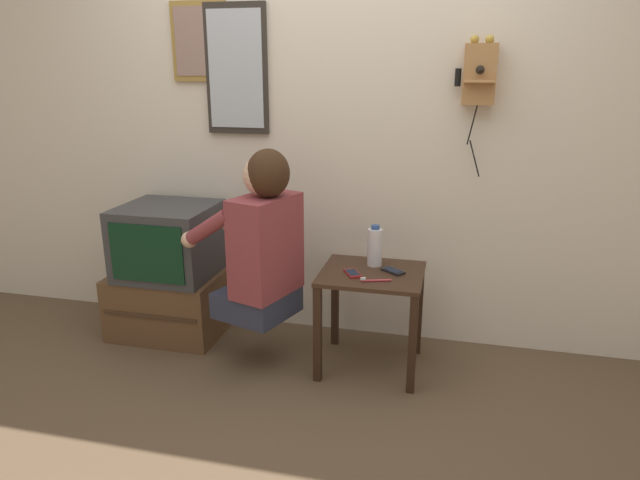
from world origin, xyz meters
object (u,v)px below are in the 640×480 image
television (169,241)px  framed_picture (199,42)px  wall_phone_antique (479,74)px  cell_phone_held (352,273)px  person (262,240)px  cell_phone_spare (393,271)px  wall_mirror (236,70)px  toothbrush (373,280)px  water_bottle (375,247)px

television → framed_picture: (0.14, 0.28, 1.13)m
television → wall_phone_antique: size_ratio=0.75×
cell_phone_held → framed_picture: bearing=126.1°
person → cell_phone_spare: person is taller
wall_phone_antique → cell_phone_held: 1.22m
wall_mirror → cell_phone_spare: size_ratio=5.35×
person → framed_picture: (-0.53, 0.52, 1.00)m
television → cell_phone_spare: 1.35m
wall_mirror → cell_phone_spare: 1.45m
wall_phone_antique → cell_phone_held: bearing=-143.8°
television → framed_picture: 1.17m
wall_phone_antique → cell_phone_held: (-0.57, -0.42, -0.99)m
cell_phone_held → cell_phone_spare: 0.22m
cell_phone_held → wall_phone_antique: bearing=6.9°
wall_phone_antique → toothbrush: size_ratio=4.73×
water_bottle → toothbrush: size_ratio=1.49×
water_bottle → cell_phone_spare: bearing=-37.1°
wall_mirror → toothbrush: 1.45m
wall_phone_antique → water_bottle: 1.04m
wall_mirror → framed_picture: bearing=179.2°
water_bottle → toothbrush: (0.03, -0.24, -0.10)m
person → wall_mirror: bearing=49.0°
cell_phone_spare → water_bottle: water_bottle is taller
person → cell_phone_held: person is taller
wall_mirror → cell_phone_spare: (0.98, -0.37, -1.01)m
television → toothbrush: size_ratio=3.54×
person → framed_picture: bearing=63.8°
person → television: size_ratio=1.69×
person → water_bottle: size_ratio=4.01×
wall_phone_antique → cell_phone_held: wall_phone_antique is taller
person → toothbrush: (0.59, -0.01, -0.16)m
wall_phone_antique → water_bottle: (-0.48, -0.25, -0.89)m
wall_phone_antique → wall_mirror: wall_mirror is taller
framed_picture → toothbrush: 1.70m
wall_phone_antique → toothbrush: (-0.45, -0.49, -0.99)m
cell_phone_held → person: bearing=158.1°
wall_phone_antique → television: bearing=-172.3°
wall_phone_antique → wall_mirror: bearing=178.2°
framed_picture → television: bearing=-117.5°
water_bottle → cell_phone_held: bearing=-118.3°
television → wall_phone_antique: 1.97m
cell_phone_spare → toothbrush: 0.18m
television → cell_phone_held: 1.16m
cell_phone_held → water_bottle: bearing=32.4°
framed_picture → toothbrush: (1.12, -0.54, -1.16)m
television → wall_phone_antique: bearing=7.7°
framed_picture → water_bottle: framed_picture is taller
television → toothbrush: bearing=-11.6°
framed_picture → cell_phone_spare: (1.20, -0.38, -1.16)m
water_bottle → wall_phone_antique: bearing=27.5°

